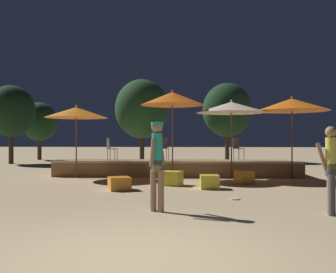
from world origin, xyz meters
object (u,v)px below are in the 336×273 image
at_px(patio_umbrella_3, 231,107).
at_px(patio_umbrella_0, 292,105).
at_px(cube_seat_0, 119,183).
at_px(background_tree_0, 227,110).
at_px(background_tree_3, 11,111).
at_px(background_tree_2, 40,122).
at_px(cube_seat_3, 210,182).
at_px(person_0, 157,160).
at_px(patio_umbrella_1, 76,113).
at_px(frisbee_disc, 235,199).
at_px(patio_umbrella_2, 172,99).
at_px(bistro_chair_1, 164,146).
at_px(person_1, 331,166).
at_px(cube_seat_2, 244,177).
at_px(cube_seat_1, 172,178).
at_px(bistro_chair_2, 110,147).
at_px(bistro_chair_0, 237,146).
at_px(background_tree_1, 142,109).

bearing_deg(patio_umbrella_3, patio_umbrella_0, 0.56).
distance_m(cube_seat_0, background_tree_0, 15.09).
bearing_deg(background_tree_3, background_tree_2, 89.93).
distance_m(cube_seat_0, background_tree_2, 17.44).
bearing_deg(cube_seat_3, person_0, -109.39).
height_order(patio_umbrella_1, frisbee_disc, patio_umbrella_1).
height_order(patio_umbrella_2, bistro_chair_1, patio_umbrella_2).
distance_m(cube_seat_0, person_1, 5.90).
bearing_deg(patio_umbrella_0, frisbee_disc, -118.77).
distance_m(person_0, frisbee_disc, 2.64).
relative_size(cube_seat_2, cube_seat_3, 1.15).
distance_m(person_0, person_1, 3.46).
distance_m(patio_umbrella_2, bistro_chair_1, 2.70).
relative_size(cube_seat_1, frisbee_disc, 3.03).
relative_size(bistro_chair_1, background_tree_0, 0.17).
height_order(bistro_chair_1, frisbee_disc, bistro_chair_1).
relative_size(patio_umbrella_2, bistro_chair_1, 3.70).
height_order(person_1, bistro_chair_1, person_1).
relative_size(patio_umbrella_1, frisbee_disc, 11.41).
xyz_separation_m(person_1, bistro_chair_2, (-6.00, 7.36, 0.23)).
distance_m(frisbee_disc, background_tree_3, 17.30).
relative_size(patio_umbrella_1, background_tree_3, 0.60).
bearing_deg(background_tree_3, cube_seat_3, -42.72).
height_order(person_0, person_1, person_0).
bearing_deg(cube_seat_2, bistro_chair_0, 87.00).
xyz_separation_m(person_0, frisbee_disc, (1.78, 1.63, -1.05)).
height_order(cube_seat_3, background_tree_0, background_tree_0).
bearing_deg(bistro_chair_2, person_0, 168.87).
bearing_deg(patio_umbrella_3, background_tree_3, 148.70).
height_order(patio_umbrella_3, background_tree_1, background_tree_1).
xyz_separation_m(patio_umbrella_2, background_tree_3, (-9.99, 7.64, 0.12)).
bearing_deg(bistro_chair_2, frisbee_disc, -172.79).
bearing_deg(person_0, background_tree_1, -54.66).
height_order(cube_seat_1, bistro_chair_2, bistro_chair_2).
height_order(patio_umbrella_3, person_1, patio_umbrella_3).
relative_size(cube_seat_3, background_tree_2, 0.14).
bearing_deg(cube_seat_0, patio_umbrella_1, 125.52).
bearing_deg(patio_umbrella_3, background_tree_2, 136.44).
relative_size(patio_umbrella_3, cube_seat_3, 5.17).
distance_m(background_tree_1, background_tree_2, 8.49).
xyz_separation_m(patio_umbrella_1, cube_seat_3, (4.92, -2.75, -2.29)).
bearing_deg(patio_umbrella_0, cube_seat_2, -141.09).
distance_m(background_tree_0, background_tree_3, 13.47).
height_order(person_0, bistro_chair_1, person_0).
distance_m(cube_seat_3, background_tree_3, 15.56).
distance_m(patio_umbrella_1, bistro_chair_2, 1.94).
bearing_deg(cube_seat_3, person_1, -59.41).
height_order(patio_umbrella_0, frisbee_disc, patio_umbrella_0).
xyz_separation_m(cube_seat_2, person_1, (0.97, -5.07, 0.74)).
distance_m(patio_umbrella_2, person_1, 7.58).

